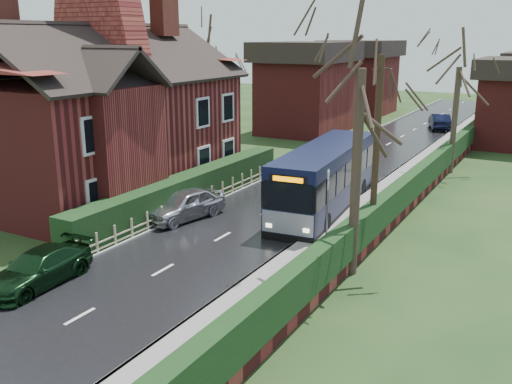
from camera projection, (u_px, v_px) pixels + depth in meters
The scene contains 18 objects.
ground at pixel (195, 253), 22.15m from camera, with size 140.00×140.00×0.00m, color #354B20.
road at pixel (302, 192), 30.57m from camera, with size 6.00×100.00×0.02m, color black.
pavement at pixel (379, 202), 28.57m from camera, with size 2.50×100.00×0.14m, color slate.
kerb_right at pixel (357, 199), 29.13m from camera, with size 0.12×100.00×0.14m, color gray.
kerb_left at pixel (253, 185), 31.99m from camera, with size 0.12×100.00×0.10m, color gray.
front_hedge at pixel (188, 190), 27.98m from camera, with size 1.20×16.00×1.60m, color black.
picket_fence at pixel (201, 199), 27.72m from camera, with size 0.10×16.00×0.90m, color tan, non-canonical shape.
right_wall_hedge at pixel (412, 188), 27.59m from camera, with size 0.60×50.00×1.80m.
brick_house at pixel (106, 112), 29.10m from camera, with size 9.30×14.60×10.30m.
bus at pixel (325, 179), 27.21m from camera, with size 3.24×10.33×3.08m.
car_silver at pixel (185, 204), 26.00m from camera, with size 1.64×4.08×1.39m, color silver.
car_green at pixel (38, 268), 19.16m from camera, with size 1.66×4.09×1.19m, color black.
car_distant at pixel (439, 121), 50.80m from camera, with size 1.50×4.29×1.41m, color black.
bus_stop_sign at pixel (328, 195), 22.79m from camera, with size 0.23×0.45×3.04m.
telegraph_pole at pixel (376, 154), 21.69m from camera, with size 0.37×0.94×7.49m.
tree_right_near at pixel (362, 53), 18.23m from camera, with size 4.72×4.72×10.20m.
tree_right_far at pixel (460, 59), 33.22m from camera, with size 4.70×4.70×9.09m.
tree_house_side at pixel (212, 47), 36.78m from camera, with size 4.37×4.37×9.94m.
Camera 1 is at (12.15, -16.95, 8.18)m, focal length 40.00 mm.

